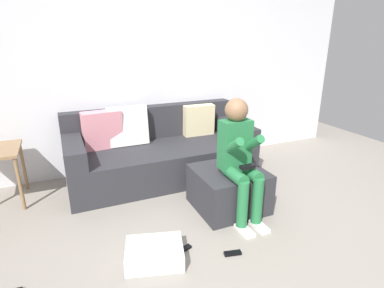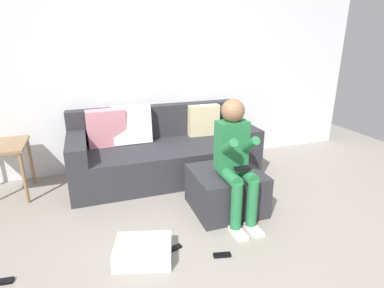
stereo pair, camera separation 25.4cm
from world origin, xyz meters
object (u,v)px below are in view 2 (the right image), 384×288
object	(u,v)px
ottoman	(226,190)
remote_under_side_table	(0,282)
person_seated	(235,155)
remote_near_ottoman	(222,255)
side_table	(0,153)
storage_bin	(143,251)
couch_sectional	(162,151)
remote_by_storage_bin	(173,249)

from	to	relation	value
ottoman	remote_under_side_table	world-z (taller)	ottoman
person_seated	remote_near_ottoman	distance (m)	0.88
ottoman	person_seated	size ratio (longest dim) A/B	0.58
person_seated	remote_under_side_table	bearing A→B (deg)	-172.84
side_table	storage_bin	bearing A→B (deg)	-51.06
ottoman	couch_sectional	bearing A→B (deg)	111.80
couch_sectional	ottoman	distance (m)	1.11
person_seated	remote_by_storage_bin	xyz separation A→B (m)	(-0.69, -0.30, -0.64)
storage_bin	remote_near_ottoman	world-z (taller)	storage_bin
side_table	remote_under_side_table	bearing A→B (deg)	-81.97
ottoman	remote_near_ottoman	size ratio (longest dim) A/B	4.73
side_table	remote_near_ottoman	xyz separation A→B (m)	(1.84, -1.71, -0.50)
ottoman	remote_by_storage_bin	world-z (taller)	ottoman
couch_sectional	ottoman	bearing A→B (deg)	-68.20
side_table	remote_near_ottoman	distance (m)	2.56
storage_bin	couch_sectional	bearing A→B (deg)	70.69
storage_bin	ottoman	bearing A→B (deg)	27.36
remote_by_storage_bin	couch_sectional	bearing A→B (deg)	61.91
side_table	couch_sectional	bearing A→B (deg)	-0.40
side_table	remote_by_storage_bin	xyz separation A→B (m)	(1.48, -1.51, -0.50)
side_table	person_seated	bearing A→B (deg)	-29.09
remote_by_storage_bin	remote_under_side_table	bearing A→B (deg)	160.39
ottoman	remote_under_side_table	size ratio (longest dim) A/B	3.78
couch_sectional	storage_bin	world-z (taller)	couch_sectional
remote_near_ottoman	remote_under_side_table	xyz separation A→B (m)	(-1.63, 0.25, 0.00)
side_table	remote_under_side_table	size ratio (longest dim) A/B	3.37
couch_sectional	remote_near_ottoman	bearing A→B (deg)	-87.56
storage_bin	side_table	world-z (taller)	side_table
couch_sectional	side_table	bearing A→B (deg)	179.60
person_seated	storage_bin	bearing A→B (deg)	-161.43
storage_bin	remote_by_storage_bin	size ratio (longest dim) A/B	2.89
ottoman	side_table	xyz separation A→B (m)	(-2.18, 1.04, 0.30)
person_seated	ottoman	bearing A→B (deg)	90.09
couch_sectional	side_table	size ratio (longest dim) A/B	3.71
person_seated	storage_bin	world-z (taller)	person_seated
side_table	ottoman	bearing A→B (deg)	-25.54
person_seated	remote_by_storage_bin	bearing A→B (deg)	-156.82
person_seated	remote_near_ottoman	world-z (taller)	person_seated
couch_sectional	remote_under_side_table	distance (m)	2.15
remote_under_side_table	remote_near_ottoman	bearing A→B (deg)	-2.96
couch_sectional	remote_by_storage_bin	world-z (taller)	couch_sectional
storage_bin	remote_under_side_table	distance (m)	1.03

